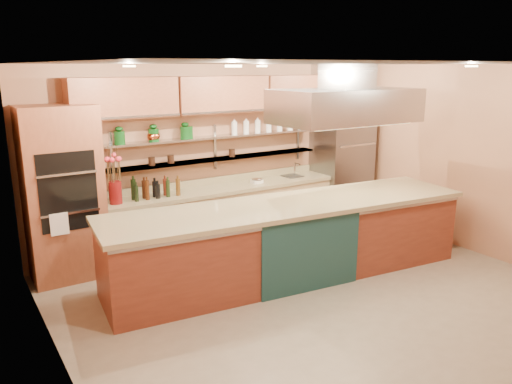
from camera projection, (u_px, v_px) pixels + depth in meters
floor at (314, 293)px, 6.28m from camera, size 6.00×5.00×0.02m
ceiling at (321, 63)px, 5.60m from camera, size 6.00×5.00×0.02m
wall_back at (217, 154)px, 7.98m from camera, size 6.00×0.04×2.80m
wall_left at (51, 227)px, 4.37m from camera, size 0.04×5.00×2.80m
wall_right at (471, 160)px, 7.51m from camera, size 0.04×5.00×2.80m
oven_stack at (63, 194)px, 6.49m from camera, size 0.95×0.64×2.30m
refrigerator at (342, 164)px, 9.00m from camera, size 0.95×0.72×2.10m
back_counter at (224, 215)px, 7.94m from camera, size 3.84×0.64×0.93m
wall_shelf_lower at (218, 159)px, 7.86m from camera, size 3.60×0.26×0.03m
wall_shelf_upper at (218, 137)px, 7.77m from camera, size 3.60×0.26×0.03m
upper_cabinets at (221, 94)px, 7.60m from camera, size 4.60×0.36×0.55m
range_hood at (346, 106)px, 6.72m from camera, size 2.00×1.00×0.45m
ceiling_downlights at (309, 66)px, 5.77m from camera, size 4.00×2.80×0.02m
island at (290, 240)px, 6.67m from camera, size 4.99×1.61×1.02m
flower_vase at (115, 192)px, 6.84m from camera, size 0.18×0.18×0.31m
oil_bottle_cluster at (156, 189)px, 7.16m from camera, size 0.78×0.44×0.24m
kitchen_scale at (257, 180)px, 8.08m from camera, size 0.20×0.17×0.10m
bar_faucet at (295, 170)px, 8.58m from camera, size 0.04×0.04×0.22m
copper_kettle at (153, 137)px, 7.19m from camera, size 0.20×0.20×0.14m
green_canister at (188, 132)px, 7.48m from camera, size 0.20×0.20×0.18m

